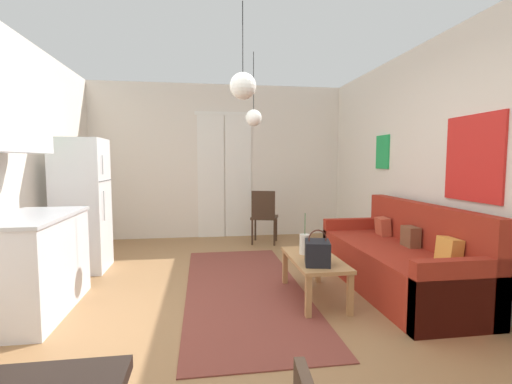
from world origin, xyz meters
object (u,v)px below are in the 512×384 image
object	(u,v)px
couch	(401,262)
pendant_lamp_far	(254,118)
bamboo_vase	(305,244)
handbag	(317,252)
coffee_table	(314,263)
pendant_lamp_near	(243,86)
refrigerator	(82,205)
accent_chair	(264,214)

from	to	relation	value
couch	pendant_lamp_far	size ratio (longest dim) A/B	2.33
bamboo_vase	handbag	distance (m)	0.38
pendant_lamp_far	coffee_table	bearing A→B (deg)	-68.84
couch	coffee_table	bearing A→B (deg)	-173.91
bamboo_vase	pendant_lamp_near	distance (m)	1.67
coffee_table	bamboo_vase	xyz separation A→B (m)	(-0.06, 0.14, 0.16)
bamboo_vase	pendant_lamp_far	distance (m)	1.75
pendant_lamp_far	pendant_lamp_near	bearing A→B (deg)	-101.82
couch	handbag	bearing A→B (deg)	-161.55
refrigerator	pendant_lamp_far	bearing A→B (deg)	-4.85
couch	accent_chair	bearing A→B (deg)	115.30
handbag	pendant_lamp_far	world-z (taller)	pendant_lamp_far
coffee_table	pendant_lamp_near	size ratio (longest dim) A/B	1.19
couch	pendant_lamp_far	distance (m)	2.38
bamboo_vase	handbag	bearing A→B (deg)	-88.63
refrigerator	pendant_lamp_near	bearing A→B (deg)	-40.47
handbag	pendant_lamp_near	size ratio (longest dim) A/B	0.40
accent_chair	pendant_lamp_far	xyz separation A→B (m)	(-0.35, -1.24, 1.41)
accent_chair	pendant_lamp_near	xyz separation A→B (m)	(-0.64, -2.62, 1.51)
refrigerator	bamboo_vase	bearing A→B (deg)	-25.27
accent_chair	pendant_lamp_near	distance (m)	3.09
coffee_table	handbag	size ratio (longest dim) A/B	2.97
couch	refrigerator	size ratio (longest dim) A/B	1.29
handbag	refrigerator	xyz separation A→B (m)	(-2.51, 1.56, 0.29)
refrigerator	pendant_lamp_near	size ratio (longest dim) A/B	2.01
coffee_table	pendant_lamp_near	world-z (taller)	pendant_lamp_near
coffee_table	bamboo_vase	size ratio (longest dim) A/B	2.29
couch	pendant_lamp_far	world-z (taller)	pendant_lamp_far
pendant_lamp_near	pendant_lamp_far	distance (m)	1.41
pendant_lamp_near	pendant_lamp_far	bearing A→B (deg)	78.18
accent_chair	couch	bearing A→B (deg)	132.12
refrigerator	accent_chair	bearing A→B (deg)	23.27
coffee_table	pendant_lamp_near	xyz separation A→B (m)	(-0.73, -0.24, 1.65)
couch	bamboo_vase	distance (m)	1.06
bamboo_vase	pendant_lamp_far	bearing A→B (deg)	111.03
pendant_lamp_far	accent_chair	bearing A→B (deg)	74.27
bamboo_vase	refrigerator	size ratio (longest dim) A/B	0.26
refrigerator	coffee_table	bearing A→B (deg)	-27.30
refrigerator	pendant_lamp_near	world-z (taller)	pendant_lamp_near
pendant_lamp_near	pendant_lamp_far	world-z (taller)	same
couch	accent_chair	world-z (taller)	couch
handbag	pendant_lamp_far	distance (m)	1.99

